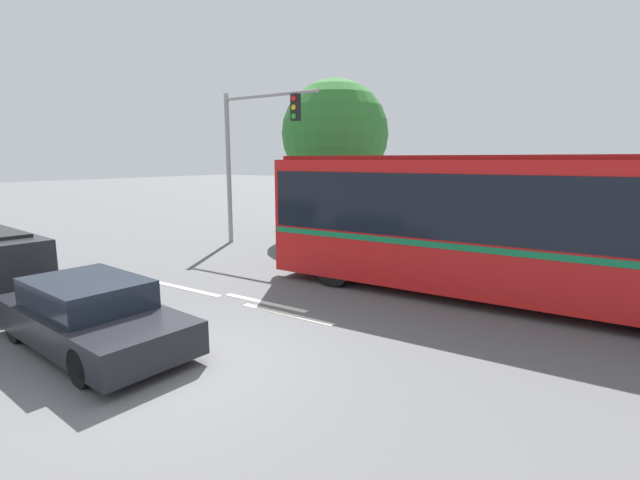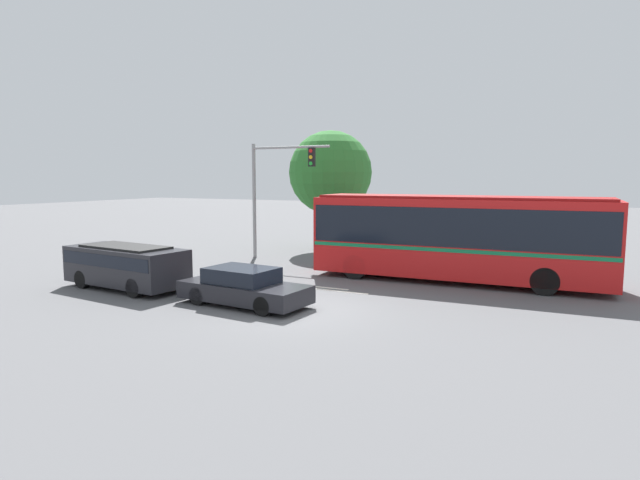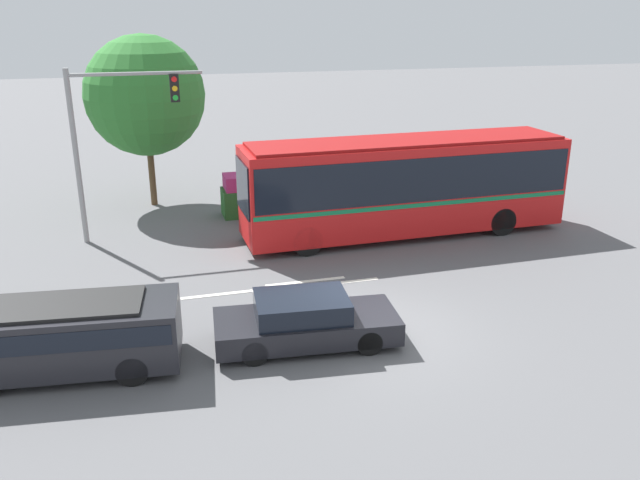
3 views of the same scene
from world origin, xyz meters
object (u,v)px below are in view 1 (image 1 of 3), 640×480
Objects in this scene: traffic_light_pole at (248,145)px; street_tree_left at (335,134)px; sedan_foreground at (91,315)px; city_bus at (500,219)px.

traffic_light_pole is 4.33m from street_tree_left.
street_tree_left is (1.35, 4.08, 0.53)m from traffic_light_pole.
sedan_foreground is 14.00m from street_tree_left.
sedan_foreground is 10.57m from traffic_light_pole.
city_bus is 2.55× the size of sedan_foreground.
city_bus is 8.84m from sedan_foreground.
city_bus is 10.16m from traffic_light_pole.
street_tree_left reaches higher than sedan_foreground.
city_bus is 1.96× the size of traffic_light_pole.
sedan_foreground is 0.77× the size of traffic_light_pole.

